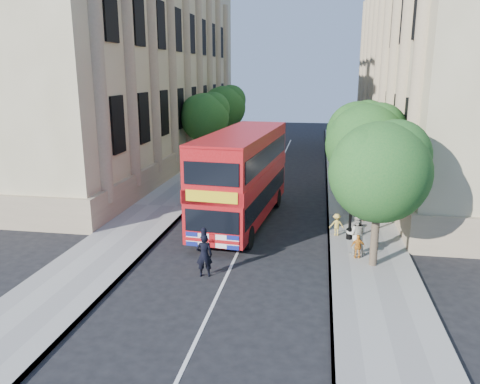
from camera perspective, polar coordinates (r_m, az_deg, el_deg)
The scene contains 17 objects.
ground at distance 17.86m, azimuth -2.38°, elevation -11.70°, with size 120.00×120.00×0.00m, color black.
pavement_right at distance 26.92m, azimuth 14.29°, elevation -2.87°, with size 3.50×80.00×0.12m, color gray.
pavement_left at distance 28.35m, azimuth -9.54°, elevation -1.75°, with size 3.50×80.00×0.12m, color gray.
building_right at distance 41.01m, azimuth 25.29°, elevation 14.70°, with size 12.00×38.00×18.00m, color tan.
building_left at distance 43.26m, azimuth -14.24°, elevation 15.51°, with size 12.00×38.00×18.00m, color tan.
tree_right_near at distance 19.19m, azimuth 16.82°, elevation 2.96°, with size 4.00×4.00×6.08m.
tree_right_mid at distance 25.05m, azimuth 15.28°, elevation 6.09°, with size 4.20×4.20×6.37m.
tree_right_far at distance 30.99m, azimuth 14.28°, elevation 7.42°, with size 4.00×4.00×6.15m.
tree_left_far at distance 39.00m, azimuth -4.26°, elevation 9.36°, with size 4.00×4.00×6.30m.
tree_left_back at distance 46.76m, azimuth -1.87°, elevation 10.55°, with size 4.20×4.20×6.65m.
lamp_post at distance 22.37m, azimuth 13.49°, elevation 0.19°, with size 0.32×0.32×5.16m.
double_decker_bus at distance 24.51m, azimuth 0.31°, elevation 2.16°, with size 3.64×10.58×4.80m.
box_van at distance 29.91m, azimuth -2.68°, elevation 2.13°, with size 2.25×5.37×3.06m.
police_constable at distance 18.57m, azimuth -4.38°, elevation -7.70°, with size 0.64×0.42×1.76m, color black.
woman_pedestrian at distance 20.91m, azimuth 13.99°, elevation -5.03°, with size 0.90×0.70×1.86m, color beige.
child_a at distance 20.66m, azimuth 14.18°, elevation -6.47°, with size 0.61×0.26×1.05m, color orange.
child_b at distance 23.25m, azimuth 11.69°, elevation -3.90°, with size 0.71×0.41×1.09m, color gold.
Camera 1 is at (3.43, -15.66, 7.86)m, focal length 35.00 mm.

